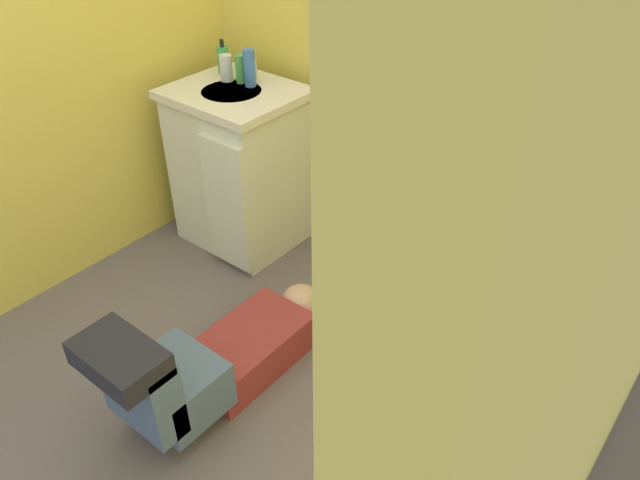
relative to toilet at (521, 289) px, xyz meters
name	(u,v)px	position (x,y,z in m)	size (l,w,h in m)	color
ground_plane	(257,375)	(-0.75, -0.72, -0.39)	(2.79, 3.05, 0.04)	#635A59
wall_back	(420,15)	(-0.75, 0.35, 0.83)	(2.45, 0.08, 2.40)	#E0CA50
wall_left	(20,21)	(-1.94, -0.72, 0.83)	(0.08, 2.05, 2.40)	#E0CA50
toilet	(521,289)	(0.00, 0.00, 0.00)	(0.36, 0.46, 0.75)	white
vanity_cabinet	(241,167)	(-1.48, -0.04, 0.05)	(0.60, 0.53, 0.82)	silver
faucet	(255,71)	(-1.48, 0.11, 0.50)	(0.02, 0.02, 0.10)	silver
person_plumber	(213,358)	(-0.81, -0.88, -0.19)	(0.38, 1.06, 0.52)	maroon
tissue_box	(542,179)	(-0.05, 0.09, 0.43)	(0.22, 0.11, 0.10)	silver
toiletry_bag	(584,191)	(0.10, 0.09, 0.44)	(0.12, 0.09, 0.11)	#33598C
soap_dispenser	(223,60)	(-1.67, 0.09, 0.52)	(0.06, 0.06, 0.17)	#3AA559
bottle_clear	(226,68)	(-1.59, 0.03, 0.51)	(0.06, 0.06, 0.12)	silver
bottle_green	(241,69)	(-1.52, 0.06, 0.52)	(0.05, 0.05, 0.13)	#499F50
bottle_blue	(250,68)	(-1.45, 0.05, 0.54)	(0.05, 0.05, 0.17)	#3A6BBD
paper_towel_roll	(405,349)	(-0.30, -0.32, -0.26)	(0.11, 0.11, 0.21)	white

